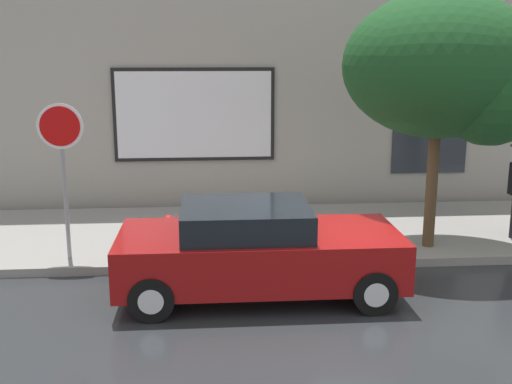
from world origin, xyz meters
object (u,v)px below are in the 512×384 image
object	(u,v)px
fire_hydrant	(169,236)
stop_sign	(62,150)
parked_car	(257,250)
street_tree	(450,71)

from	to	relation	value
fire_hydrant	stop_sign	size ratio (longest dim) A/B	0.27
parked_car	street_tree	xyz separation A→B (m)	(3.44, 1.61, 2.61)
street_tree	stop_sign	xyz separation A→B (m)	(-6.59, -0.09, -1.28)
fire_hydrant	stop_sign	distance (m)	2.30
fire_hydrant	street_tree	distance (m)	5.62
parked_car	stop_sign	world-z (taller)	stop_sign
parked_car	fire_hydrant	xyz separation A→B (m)	(-1.42, 1.51, -0.20)
street_tree	parked_car	bearing A→B (deg)	-154.99
parked_car	stop_sign	distance (m)	3.73
parked_car	stop_sign	size ratio (longest dim) A/B	1.58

